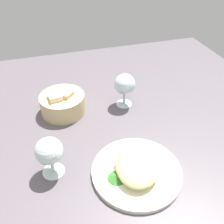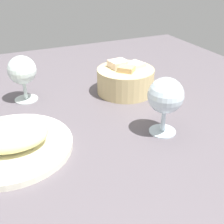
{
  "view_description": "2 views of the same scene",
  "coord_description": "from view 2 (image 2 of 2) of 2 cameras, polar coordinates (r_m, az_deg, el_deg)",
  "views": [
    {
      "loc": [
        -57.23,
        19.58,
        57.92
      ],
      "look_at": [
        6.32,
        0.68,
        5.66
      ],
      "focal_mm": 39.7,
      "sensor_mm": 36.0,
      "label": 1
    },
    {
      "loc": [
        -17.69,
        -54.71,
        36.22
      ],
      "look_at": [
        7.2,
        -0.06,
        3.72
      ],
      "focal_mm": 47.16,
      "sensor_mm": 36.0,
      "label": 2
    }
  ],
  "objects": [
    {
      "name": "wine_glass_far",
      "position": [
        0.83,
        -17.01,
        7.47
      ],
      "size": [
        7.72,
        7.72,
        12.63
      ],
      "color": "silver",
      "rests_on": "ground_plane"
    },
    {
      "name": "plate",
      "position": [
        0.65,
        -18.99,
        -6.53
      ],
      "size": [
        25.74,
        25.74,
        1.4
      ],
      "primitive_type": "cylinder",
      "color": "white",
      "rests_on": "ground_plane"
    },
    {
      "name": "lettuce_garnish",
      "position": [
        0.7,
        -20.87,
        -2.7
      ],
      "size": [
        5.08,
        5.08,
        1.74
      ],
      "primitive_type": "cone",
      "color": "#3C8932",
      "rests_on": "plate"
    },
    {
      "name": "ground_plane",
      "position": [
        0.68,
        -5.53,
        -4.65
      ],
      "size": [
        140.0,
        140.0,
        2.0
      ],
      "primitive_type": "cube",
      "color": "#5A5259"
    },
    {
      "name": "bread_basket",
      "position": [
        0.86,
        2.64,
        6.34
      ],
      "size": [
        16.44,
        16.44,
        9.13
      ],
      "color": "#D2BA80",
      "rests_on": "ground_plane"
    },
    {
      "name": "wine_glass_near",
      "position": [
        0.65,
        10.33,
        2.82
      ],
      "size": [
        7.98,
        7.98,
        13.22
      ],
      "color": "silver",
      "rests_on": "ground_plane"
    },
    {
      "name": "omelette",
      "position": [
        0.63,
        -19.4,
        -4.35
      ],
      "size": [
        19.07,
        16.69,
        4.45
      ],
      "primitive_type": "ellipsoid",
      "rotation": [
        0.0,
        0.0,
        -0.32
      ],
      "color": "#E6D786",
      "rests_on": "plate"
    }
  ]
}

